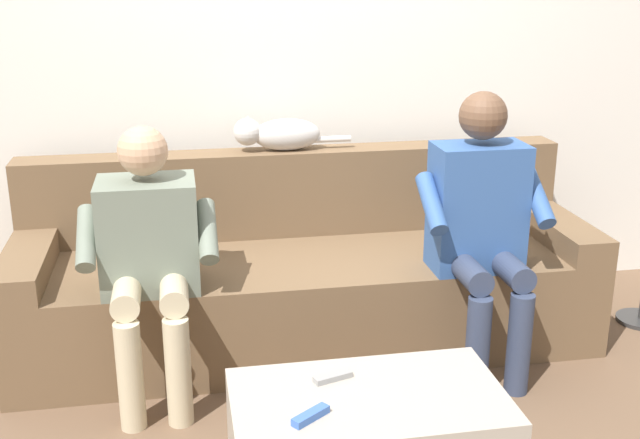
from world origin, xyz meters
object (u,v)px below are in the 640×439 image
couch (305,277)px  remote_gray (333,377)px  cat_on_backrest (278,134)px  remote_blue (311,416)px  person_left_seated (481,219)px  person_right_seated (149,247)px

couch → remote_gray: couch is taller
cat_on_backrest → remote_blue: bearing=85.7°
person_left_seated → cat_on_backrest: (0.77, -0.68, 0.25)m
remote_blue → remote_gray: bearing=-152.8°
couch → cat_on_backrest: cat_on_backrest is taller
person_left_seated → cat_on_backrest: bearing=-41.2°
couch → person_left_seated: bearing=149.2°
remote_gray → remote_blue: bearing=-134.3°
person_left_seated → remote_blue: person_left_seated is taller
cat_on_backrest → remote_blue: size_ratio=4.19×
couch → remote_gray: bearing=85.3°
person_left_seated → remote_blue: bearing=46.7°
remote_blue → person_left_seated: bearing=-169.4°
person_right_seated → remote_gray: bearing=128.1°
person_left_seated → cat_on_backrest: size_ratio=2.15×
couch → person_left_seated: size_ratio=2.16×
person_right_seated → remote_gray: (-0.60, 0.76, -0.22)m
couch → remote_blue: size_ratio=19.40×
couch → person_right_seated: person_right_seated is taller
remote_gray → person_right_seated: bearing=110.5°
person_right_seated → cat_on_backrest: 0.94m
cat_on_backrest → remote_gray: 1.50m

